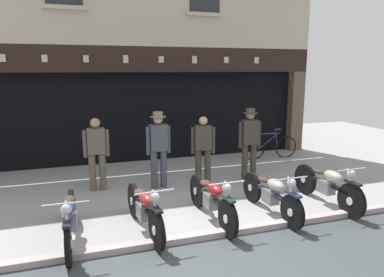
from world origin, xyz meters
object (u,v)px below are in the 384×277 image
object	(u,v)px
motorcycle_center	(212,198)
advert_board_far	(250,100)
motorcycle_center_right	(271,194)
motorcycle_center_left	(144,208)
salesman_right	(203,148)
shopkeeper_center	(158,146)
leaning_bicycle	(270,146)
salesman_left	(97,151)
motorcycle_right	(327,185)
assistant_far_right	(250,140)
motorcycle_left	(70,218)
advert_board_near	(216,103)

from	to	relation	value
motorcycle_center	advert_board_far	bearing A→B (deg)	-125.23
motorcycle_center_right	motorcycle_center_left	bearing A→B (deg)	-2.04
salesman_right	shopkeeper_center	bearing A→B (deg)	6.77
motorcycle_center	motorcycle_center_right	distance (m)	1.16
leaning_bicycle	salesman_left	bearing A→B (deg)	109.40
motorcycle_right	advert_board_far	bearing A→B (deg)	-98.88
motorcycle_center_right	assistant_far_right	distance (m)	2.32
leaning_bicycle	advert_board_far	bearing A→B (deg)	15.76
salesman_right	motorcycle_center	bearing A→B (deg)	87.46
motorcycle_left	assistant_far_right	bearing A→B (deg)	-151.64
motorcycle_left	motorcycle_center	bearing A→B (deg)	-177.00
motorcycle_right	advert_board_far	distance (m)	4.97
salesman_left	advert_board_far	bearing A→B (deg)	-154.25
motorcycle_center	shopkeeper_center	bearing A→B (deg)	-78.24
salesman_right	advert_board_far	world-z (taller)	advert_board_far
motorcycle_left	motorcycle_center_right	size ratio (longest dim) A/B	1.04
motorcycle_center_right	leaning_bicycle	xyz separation A→B (m)	(2.21, 3.76, -0.04)
shopkeeper_center	advert_board_near	xyz separation A→B (m)	(2.48, 2.65, 0.65)
motorcycle_left	salesman_left	xyz separation A→B (m)	(0.58, 2.41, 0.50)
salesman_left	salesman_right	size ratio (longest dim) A/B	1.01
motorcycle_center	advert_board_near	xyz separation A→B (m)	(2.00, 4.72, 1.21)
salesman_left	advert_board_near	size ratio (longest dim) A/B	1.65
motorcycle_center_left	motorcycle_center_right	size ratio (longest dim) A/B	0.99
motorcycle_center	salesman_left	bearing A→B (deg)	-53.48
shopkeeper_center	motorcycle_center_left	bearing A→B (deg)	68.08
motorcycle_center_left	motorcycle_center	world-z (taller)	motorcycle_center
motorcycle_center_left	advert_board_far	world-z (taller)	advert_board_far
motorcycle_right	advert_board_near	size ratio (longest dim) A/B	2.04
motorcycle_center	assistant_far_right	distance (m)	2.80
motorcycle_center	shopkeeper_center	xyz separation A→B (m)	(-0.48, 2.07, 0.56)
motorcycle_center_left	salesman_right	xyz separation A→B (m)	(1.77, 2.04, 0.47)
salesman_left	advert_board_near	bearing A→B (deg)	-147.86
motorcycle_center_right	advert_board_near	world-z (taller)	advert_board_near
advert_board_far	salesman_right	bearing A→B (deg)	-133.40
motorcycle_center	advert_board_far	world-z (taller)	advert_board_far
motorcycle_left	motorcycle_right	bearing A→B (deg)	-178.13
shopkeeper_center	advert_board_near	bearing A→B (deg)	-135.93
motorcycle_center_left	leaning_bicycle	distance (m)	5.93
assistant_far_right	advert_board_near	size ratio (longest dim) A/B	1.77
motorcycle_right	motorcycle_left	bearing A→B (deg)	0.01
motorcycle_center	assistant_far_right	xyz separation A→B (m)	(1.81, 2.07, 0.55)
motorcycle_right	assistant_far_right	size ratio (longest dim) A/B	1.16
motorcycle_center_right	salesman_right	distance (m)	2.18
advert_board_far	leaning_bicycle	world-z (taller)	advert_board_far
motorcycle_left	motorcycle_right	distance (m)	4.85
motorcycle_left	assistant_far_right	size ratio (longest dim) A/B	1.17
assistant_far_right	motorcycle_center_right	bearing A→B (deg)	80.64
salesman_left	advert_board_far	xyz separation A→B (m)	(4.99, 2.38, 0.80)
salesman_left	shopkeeper_center	world-z (taller)	shopkeeper_center
motorcycle_center_left	advert_board_far	size ratio (longest dim) A/B	1.86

